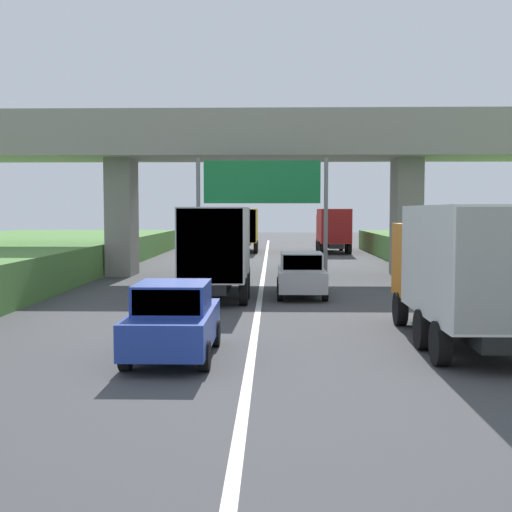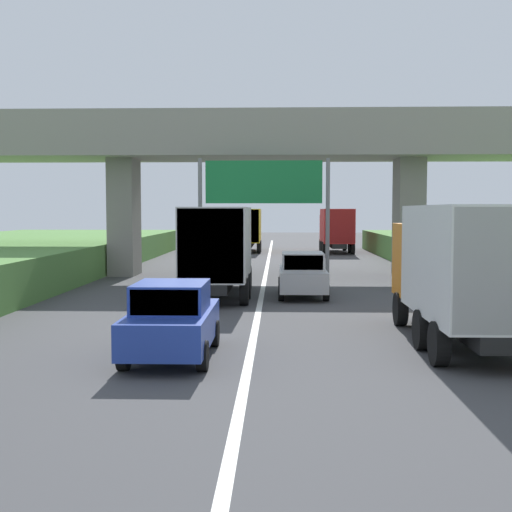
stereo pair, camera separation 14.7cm
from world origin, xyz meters
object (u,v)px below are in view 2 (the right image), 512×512
object	(u,v)px
overhead_highway_sign	(264,191)
truck_red	(336,228)
truck_orange	(462,267)
truck_white	(219,247)
car_silver	(303,275)
truck_yellow	(246,228)
construction_barrel_2	(498,315)
car_blue	(172,320)

from	to	relation	value
overhead_highway_sign	truck_red	xyz separation A→B (m)	(5.21, 23.10, -2.26)
truck_orange	truck_red	distance (m)	36.59
truck_white	car_silver	bearing A→B (deg)	2.42
truck_yellow	truck_white	distance (m)	28.55
truck_red	construction_barrel_2	bearing A→B (deg)	-87.57
truck_white	car_blue	xyz separation A→B (m)	(-0.13, -10.71, -1.08)
overhead_highway_sign	truck_orange	distance (m)	14.61
car_silver	truck_yellow	bearing A→B (deg)	97.01
truck_orange	truck_red	xyz separation A→B (m)	(0.06, 36.59, 0.00)
overhead_highway_sign	construction_barrel_2	bearing A→B (deg)	-59.94
truck_yellow	truck_orange	world-z (taller)	same
overhead_highway_sign	truck_yellow	world-z (taller)	overhead_highway_sign
truck_white	truck_orange	world-z (taller)	same
overhead_highway_sign	car_blue	distance (m)	15.62
truck_white	construction_barrel_2	world-z (taller)	truck_white
truck_orange	construction_barrel_2	bearing A→B (deg)	51.74
car_blue	construction_barrel_2	bearing A→B (deg)	23.24
overhead_highway_sign	truck_red	distance (m)	23.79
overhead_highway_sign	truck_white	distance (m)	5.24
truck_orange	car_silver	distance (m)	9.91
overhead_highway_sign	truck_orange	world-z (taller)	overhead_highway_sign
overhead_highway_sign	car_silver	bearing A→B (deg)	-69.82
overhead_highway_sign	car_blue	world-z (taller)	overhead_highway_sign
truck_yellow	construction_barrel_2	world-z (taller)	truck_yellow
truck_red	truck_white	bearing A→B (deg)	-103.90
car_silver	construction_barrel_2	world-z (taller)	car_silver
truck_yellow	truck_orange	xyz separation A→B (m)	(7.06, -37.60, 0.00)
truck_yellow	car_blue	distance (m)	39.28
truck_red	truck_yellow	bearing A→B (deg)	171.93
truck_yellow	truck_orange	distance (m)	38.25
overhead_highway_sign	car_blue	bearing A→B (deg)	-96.54
overhead_highway_sign	truck_orange	bearing A→B (deg)	-69.13
truck_white	construction_barrel_2	distance (m)	11.01
truck_red	car_silver	distance (m)	27.67
truck_yellow	car_blue	xyz separation A→B (m)	(0.17, -39.26, -1.08)
truck_white	truck_orange	bearing A→B (deg)	-53.25
truck_yellow	car_silver	xyz separation A→B (m)	(3.49, -28.42, -1.08)
truck_red	truck_orange	bearing A→B (deg)	-90.10
truck_yellow	truck_red	xyz separation A→B (m)	(7.12, -1.01, 0.00)
truck_red	car_blue	size ratio (longest dim) A/B	1.78
truck_white	truck_red	xyz separation A→B (m)	(6.82, 27.54, 0.00)
truck_orange	car_silver	bearing A→B (deg)	111.20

